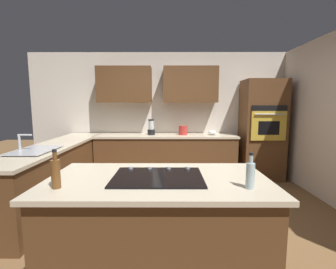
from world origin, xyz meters
name	(u,v)px	position (x,y,z in m)	size (l,w,h in m)	color
ground_plane	(172,216)	(0.00, 0.00, 0.00)	(14.00, 14.00, 0.00)	brown
wall_back	(167,107)	(0.07, -2.04, 1.46)	(6.00, 0.44, 2.60)	silver
lower_cabinets_back	(166,157)	(0.10, -1.72, 0.43)	(2.80, 0.60, 0.86)	brown
countertop_back	(166,136)	(0.10, -1.72, 0.88)	(2.84, 0.64, 0.04)	beige
lower_cabinets_side	(56,174)	(1.82, -0.55, 0.43)	(0.60, 2.90, 0.86)	brown
countertop_side	(54,146)	(1.82, -0.55, 0.88)	(0.64, 2.94, 0.04)	beige
island_base	(158,229)	(0.14, 1.11, 0.43)	(1.79, 0.92, 0.86)	brown
island_top	(158,180)	(0.14, 1.11, 0.88)	(1.87, 1.00, 0.04)	beige
wall_oven	(262,130)	(-1.85, -1.72, 1.00)	(0.80, 0.66, 2.00)	brown
sink_unit	(34,150)	(1.83, -0.02, 0.92)	(0.46, 0.70, 0.23)	#515456
cooktop	(158,177)	(0.14, 1.11, 0.91)	(0.76, 0.56, 0.03)	black
blender	(151,128)	(0.40, -1.75, 1.04)	(0.15, 0.15, 0.32)	black
mixing_bowl	(212,133)	(-0.85, -1.75, 0.95)	(0.17, 0.17, 0.09)	white
kettle	(183,130)	(-0.25, -1.75, 0.99)	(0.18, 0.18, 0.18)	red
oil_bottle	(56,173)	(0.88, 1.37, 1.02)	(0.07, 0.07, 0.30)	brown
second_bottle	(250,174)	(-0.56, 1.37, 1.01)	(0.06, 0.06, 0.27)	silver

